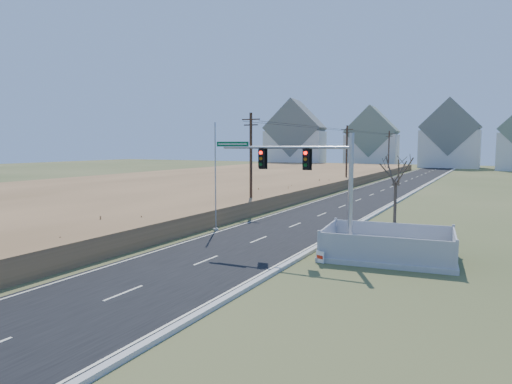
% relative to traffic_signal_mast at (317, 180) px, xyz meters
% --- Properties ---
extents(ground, '(260.00, 260.00, 0.00)m').
position_rel_traffic_signal_mast_xyz_m(ground, '(-4.66, -2.01, -4.18)').
color(ground, '#414B24').
rests_on(ground, ground).
extents(road, '(8.00, 180.00, 0.06)m').
position_rel_traffic_signal_mast_xyz_m(road, '(-4.66, 47.99, -4.15)').
color(road, black).
rests_on(road, ground).
extents(curb, '(0.30, 180.00, 0.18)m').
position_rel_traffic_signal_mast_xyz_m(curb, '(-0.51, 47.99, -4.09)').
color(curb, '#B2AFA8').
rests_on(curb, ground).
extents(reed_marsh, '(38.00, 110.00, 1.30)m').
position_rel_traffic_signal_mast_xyz_m(reed_marsh, '(-28.66, 37.99, -3.53)').
color(reed_marsh, '#AC7E4D').
rests_on(reed_marsh, ground).
extents(utility_pole_near, '(1.80, 0.26, 9.00)m').
position_rel_traffic_signal_mast_xyz_m(utility_pole_near, '(-11.16, 12.99, 0.51)').
color(utility_pole_near, '#422D1E').
rests_on(utility_pole_near, ground).
extents(utility_pole_mid, '(1.80, 0.26, 9.00)m').
position_rel_traffic_signal_mast_xyz_m(utility_pole_mid, '(-11.16, 42.99, 0.51)').
color(utility_pole_mid, '#422D1E').
rests_on(utility_pole_mid, ground).
extents(utility_pole_far, '(1.80, 0.26, 9.00)m').
position_rel_traffic_signal_mast_xyz_m(utility_pole_far, '(-11.16, 72.99, 0.51)').
color(utility_pole_far, '#422D1E').
rests_on(utility_pole_far, ground).
extents(condo_nw, '(17.69, 13.38, 19.05)m').
position_rel_traffic_signal_mast_xyz_m(condo_nw, '(-42.66, 97.99, 3.53)').
color(condo_nw, silver).
rests_on(condo_nw, ground).
extents(condo_nnw, '(14.93, 11.17, 17.03)m').
position_rel_traffic_signal_mast_xyz_m(condo_nnw, '(-22.66, 105.99, 2.76)').
color(condo_nnw, silver).
rests_on(condo_nnw, ground).
extents(condo_n, '(15.27, 10.20, 18.54)m').
position_rel_traffic_signal_mast_xyz_m(condo_n, '(-2.66, 109.99, 3.43)').
color(condo_n, silver).
rests_on(condo_n, ground).
extents(traffic_signal_mast, '(8.45, 0.66, 6.73)m').
position_rel_traffic_signal_mast_xyz_m(traffic_signal_mast, '(0.00, 0.00, 0.00)').
color(traffic_signal_mast, '#9EA0A5').
rests_on(traffic_signal_mast, ground).
extents(fence_enclosure, '(7.39, 5.45, 1.58)m').
position_rel_traffic_signal_mast_xyz_m(fence_enclosure, '(3.64, 1.20, -3.88)').
color(fence_enclosure, '#B7B5AD').
rests_on(fence_enclosure, ground).
extents(open_sign, '(0.48, 0.21, 0.61)m').
position_rel_traffic_signal_mast_xyz_m(open_sign, '(0.77, -1.54, -3.85)').
color(open_sign, white).
rests_on(open_sign, ground).
extents(flagpole, '(0.35, 0.35, 7.69)m').
position_rel_traffic_signal_mast_xyz_m(flagpole, '(-8.96, 3.62, -1.11)').
color(flagpole, '#B7B5AD').
rests_on(flagpole, ground).
extents(bare_tree, '(2.23, 2.23, 5.90)m').
position_rel_traffic_signal_mast_xyz_m(bare_tree, '(3.47, 3.72, 0.58)').
color(bare_tree, '#4C3F33').
rests_on(bare_tree, ground).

